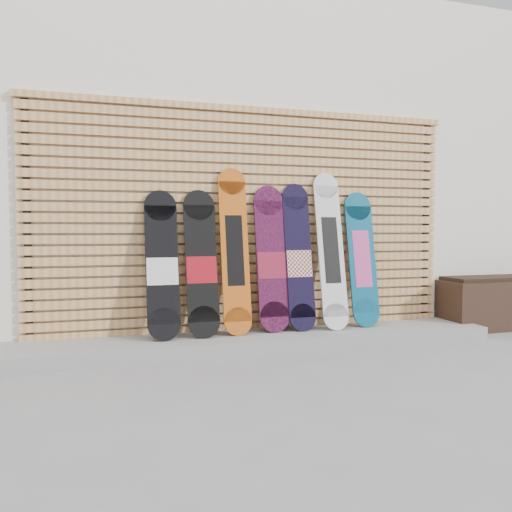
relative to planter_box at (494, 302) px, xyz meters
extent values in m
plane|color=gray|center=(-2.65, -0.81, -0.28)|extent=(80.00, 80.00, 0.00)
cube|color=white|center=(-2.15, 2.69, 1.52)|extent=(12.00, 5.00, 3.60)
cube|color=gray|center=(-2.80, -0.13, -0.22)|extent=(4.60, 0.70, 0.12)
cube|color=tan|center=(-2.80, 0.16, -0.15)|extent=(4.20, 0.05, 0.08)
cube|color=tan|center=(-2.80, 0.16, -0.05)|extent=(4.20, 0.05, 0.08)
cube|color=tan|center=(-2.80, 0.16, 0.05)|extent=(4.20, 0.05, 0.07)
cube|color=tan|center=(-2.80, 0.16, 0.14)|extent=(4.20, 0.05, 0.07)
cube|color=tan|center=(-2.80, 0.16, 0.24)|extent=(4.20, 0.05, 0.07)
cube|color=tan|center=(-2.80, 0.16, 0.34)|extent=(4.20, 0.05, 0.07)
cube|color=tan|center=(-2.80, 0.16, 0.44)|extent=(4.20, 0.05, 0.07)
cube|color=tan|center=(-2.80, 0.16, 0.53)|extent=(4.20, 0.05, 0.07)
cube|color=tan|center=(-2.80, 0.16, 0.63)|extent=(4.20, 0.05, 0.07)
cube|color=tan|center=(-2.80, 0.16, 0.73)|extent=(4.20, 0.05, 0.08)
cube|color=tan|center=(-2.80, 0.16, 0.82)|extent=(4.20, 0.05, 0.08)
cube|color=tan|center=(-2.80, 0.16, 0.92)|extent=(4.20, 0.05, 0.08)
cube|color=tan|center=(-2.80, 0.16, 1.02)|extent=(4.20, 0.05, 0.08)
cube|color=tan|center=(-2.80, 0.16, 1.11)|extent=(4.20, 0.05, 0.08)
cube|color=tan|center=(-2.80, 0.16, 1.21)|extent=(4.20, 0.05, 0.08)
cube|color=tan|center=(-2.80, 0.16, 1.31)|extent=(4.20, 0.05, 0.08)
cube|color=tan|center=(-2.80, 0.16, 1.41)|extent=(4.20, 0.05, 0.08)
cube|color=tan|center=(-2.80, 0.16, 1.50)|extent=(4.20, 0.05, 0.08)
cube|color=tan|center=(-2.80, 0.16, 1.60)|extent=(4.20, 0.05, 0.08)
cube|color=tan|center=(-2.80, 0.16, 1.70)|extent=(4.20, 0.05, 0.08)
cube|color=tan|center=(-2.80, 0.16, 1.79)|extent=(4.20, 0.05, 0.08)
cube|color=tan|center=(-2.80, 0.16, 1.89)|extent=(4.20, 0.05, 0.08)
cube|color=black|center=(-4.82, 0.19, 0.83)|extent=(0.06, 0.04, 2.23)
cube|color=black|center=(-0.78, 0.19, 0.83)|extent=(0.06, 0.04, 2.23)
cube|color=tan|center=(-2.80, 0.16, 1.98)|extent=(4.26, 0.07, 0.06)
cube|color=black|center=(0.00, 0.00, -0.02)|extent=(1.29, 0.54, 0.54)
cube|color=black|center=(0.00, 0.00, 0.27)|extent=(1.18, 0.43, 0.04)
cube|color=black|center=(-3.68, -0.04, 0.51)|extent=(0.29, 0.28, 1.06)
cylinder|color=black|center=(-3.68, -0.16, -0.02)|extent=(0.29, 0.09, 0.29)
cylinder|color=black|center=(-3.68, 0.09, 1.03)|extent=(0.29, 0.09, 0.29)
cube|color=silver|center=(-3.68, -0.05, 0.44)|extent=(0.28, 0.08, 0.25)
cube|color=black|center=(-3.32, -0.03, 0.51)|extent=(0.29, 0.27, 1.07)
cylinder|color=black|center=(-3.32, -0.15, -0.02)|extent=(0.29, 0.09, 0.29)
cylinder|color=black|center=(-3.32, 0.09, 1.04)|extent=(0.29, 0.09, 0.29)
cube|color=maroon|center=(-3.32, -0.04, 0.44)|extent=(0.28, 0.08, 0.25)
cube|color=#BA5513|center=(-3.00, -0.02, 0.62)|extent=(0.26, 0.27, 1.31)
cylinder|color=#BA5513|center=(-3.00, -0.14, -0.03)|extent=(0.26, 0.07, 0.26)
cylinder|color=#BA5513|center=(-3.00, 0.10, 1.27)|extent=(0.26, 0.07, 0.26)
cube|color=black|center=(-3.00, -0.02, 0.62)|extent=(0.16, 0.15, 0.66)
cube|color=black|center=(-2.63, 0.00, 0.54)|extent=(0.30, 0.22, 1.12)
cylinder|color=black|center=(-2.63, -0.10, -0.02)|extent=(0.30, 0.07, 0.30)
cylinder|color=black|center=(-2.63, 0.10, 1.10)|extent=(0.30, 0.07, 0.30)
cube|color=maroon|center=(-2.63, -0.01, 0.47)|extent=(0.28, 0.07, 0.26)
cube|color=black|center=(-2.36, -0.01, 0.55)|extent=(0.27, 0.25, 1.17)
cylinder|color=black|center=(-2.36, -0.12, -0.03)|extent=(0.27, 0.07, 0.27)
cylinder|color=black|center=(-2.36, 0.10, 1.14)|extent=(0.27, 0.07, 0.27)
cube|color=silver|center=(-2.36, -0.02, 0.48)|extent=(0.26, 0.08, 0.26)
cube|color=silver|center=(-2.02, -0.03, 0.61)|extent=(0.27, 0.29, 1.30)
cylinder|color=silver|center=(-2.02, -0.17, -0.03)|extent=(0.27, 0.08, 0.27)
cylinder|color=silver|center=(-2.02, 0.10, 1.26)|extent=(0.27, 0.08, 0.27)
cube|color=black|center=(-2.02, -0.03, 0.61)|extent=(0.16, 0.16, 0.66)
cube|color=#0B5272|center=(-1.66, 0.00, 0.52)|extent=(0.30, 0.23, 1.08)
cylinder|color=#0B5272|center=(-1.66, -0.11, -0.02)|extent=(0.30, 0.08, 0.29)
cylinder|color=#0B5272|center=(-1.66, 0.10, 1.06)|extent=(0.30, 0.08, 0.29)
cube|color=#E04F9F|center=(-1.66, 0.00, 0.52)|extent=(0.18, 0.14, 0.58)
camera|label=1|loc=(-4.14, -4.57, 0.81)|focal=35.00mm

